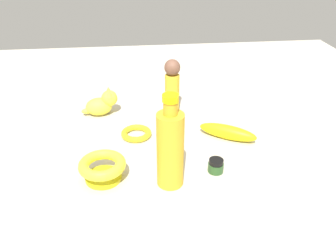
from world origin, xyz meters
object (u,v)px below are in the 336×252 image
Objects in this scene: bangle at (136,133)px; bottle_tall at (170,148)px; banana at (228,132)px; cat_figurine at (102,103)px; bowl at (102,167)px; person_figure_adult at (172,86)px; nail_polish_jar at (216,166)px.

bottle_tall is at bearing 18.23° from bangle.
cat_figurine is at bearing 3.36° from banana.
person_figure_adult is (-0.36, 0.22, 0.06)m from bowl.
nail_polish_jar is (0.21, 0.21, 0.01)m from bangle.
person_figure_adult is 1.07× the size of banana.
bowl is at bearing 54.34° from banana.
bowl is 0.42m from person_figure_adult.
nail_polish_jar is (0.16, -0.07, -0.00)m from banana.
banana is at bearing 113.06° from bowl.
bowl is 2.88× the size of nail_polish_jar.
person_figure_adult is 0.37m from nail_polish_jar.
bangle is at bearing -41.03° from person_figure_adult.
nail_polish_jar is at bearing 45.09° from bangle.
banana is at bearing 133.85° from bottle_tall.
cat_figurine reaches higher than bangle.
nail_polish_jar is (-0.03, 0.13, -0.09)m from bottle_tall.
person_figure_adult is 1.52× the size of cat_figurine.
banana is 4.27× the size of nail_polish_jar.
bottle_tall is (0.24, 0.08, 0.10)m from bangle.
banana is (-0.19, 0.20, -0.09)m from bottle_tall.
bottle_tall reaches higher than cat_figurine.
person_figure_adult is (-0.39, 0.05, -0.01)m from bottle_tall.
bottle_tall is at bearing 75.13° from banana.
person_figure_adult is at bearing 172.43° from bottle_tall.
bangle is 0.23m from bowl.
nail_polish_jar is (0.00, 0.30, -0.02)m from bowl.
bottle_tall is 2.04× the size of bowl.
bangle is 0.29m from nail_polish_jar.
bottle_tall is 5.87× the size of nail_polish_jar.
bowl is 0.96× the size of cat_figurine.
bangle is at bearing -134.91° from nail_polish_jar.
bangle is at bearing 155.93° from bowl.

